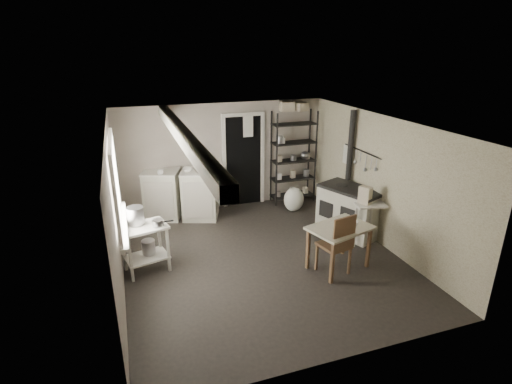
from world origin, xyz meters
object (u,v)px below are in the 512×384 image
object	(u,v)px
prep_table	(146,248)
flour_sack	(294,201)
base_cabinets	(182,196)
stove	(349,211)
chair	(334,245)
work_table	(338,247)
shelf_rack	(293,161)
stockpot	(135,216)

from	to	relation	value
prep_table	flour_sack	distance (m)	3.56
flour_sack	base_cabinets	bearing A→B (deg)	168.92
stove	chair	bearing A→B (deg)	-152.53
work_table	chair	xyz separation A→B (m)	(-0.15, -0.10, 0.11)
base_cabinets	flour_sack	bearing A→B (deg)	8.34
shelf_rack	chair	size ratio (longest dim) A/B	2.01
work_table	chair	distance (m)	0.20
prep_table	chair	world-z (taller)	chair
prep_table	flour_sack	xyz separation A→B (m)	(3.23, 1.50, -0.16)
shelf_rack	work_table	bearing A→B (deg)	-100.11
shelf_rack	work_table	xyz separation A→B (m)	(-0.50, -2.99, -0.57)
shelf_rack	chair	xyz separation A→B (m)	(-0.65, -3.08, -0.46)
shelf_rack	stove	size ratio (longest dim) A/B	1.79
stockpot	chair	xyz separation A→B (m)	(2.89, -1.09, -0.45)
stockpot	shelf_rack	world-z (taller)	shelf_rack
stove	base_cabinets	bearing A→B (deg)	126.31
chair	shelf_rack	bearing A→B (deg)	65.99
shelf_rack	prep_table	bearing A→B (deg)	-149.35
prep_table	chair	xyz separation A→B (m)	(2.80, -1.00, 0.09)
stockpot	stove	distance (m)	3.92
base_cabinets	shelf_rack	bearing A→B (deg)	22.21
stove	shelf_rack	bearing A→B (deg)	78.07
base_cabinets	chair	world-z (taller)	chair
shelf_rack	flour_sack	distance (m)	0.95
prep_table	flour_sack	size ratio (longest dim) A/B	1.48
prep_table	shelf_rack	size ratio (longest dim) A/B	0.38
work_table	flour_sack	distance (m)	2.42
stove	prep_table	bearing A→B (deg)	160.43
prep_table	stove	world-z (taller)	stove
work_table	flour_sack	xyz separation A→B (m)	(0.29, 2.40, -0.14)
stove	flour_sack	size ratio (longest dim) A/B	2.18
stockpot	work_table	size ratio (longest dim) A/B	0.29
stockpot	shelf_rack	bearing A→B (deg)	29.31
stockpot	base_cabinets	xyz separation A→B (m)	(0.98, 1.87, -0.48)
stove	flour_sack	xyz separation A→B (m)	(-0.57, 1.32, -0.20)
flour_sack	stove	bearing A→B (deg)	-66.81
stove	flour_sack	bearing A→B (deg)	90.94
stockpot	work_table	distance (m)	3.25
base_cabinets	stove	distance (m)	3.42
base_cabinets	shelf_rack	xyz separation A→B (m)	(2.57, 0.12, 0.49)
base_cabinets	prep_table	bearing A→B (deg)	-94.71
prep_table	stockpot	distance (m)	0.56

